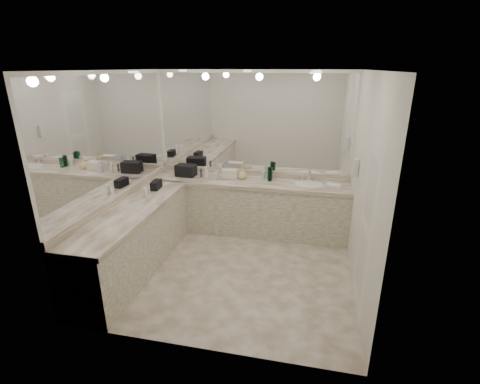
% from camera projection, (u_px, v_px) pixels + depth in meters
% --- Properties ---
extents(floor, '(3.20, 3.20, 0.00)m').
position_uv_depth(floor, '(233.00, 268.00, 4.84)').
color(floor, beige).
rests_on(floor, ground).
extents(ceiling, '(3.20, 3.20, 0.00)m').
position_uv_depth(ceiling, '(231.00, 70.00, 3.95)').
color(ceiling, white).
rests_on(ceiling, floor).
extents(wall_back, '(3.20, 0.02, 2.60)m').
position_uv_depth(wall_back, '(253.00, 152.00, 5.77)').
color(wall_back, silver).
rests_on(wall_back, floor).
extents(wall_left, '(0.02, 3.00, 2.60)m').
position_uv_depth(wall_left, '(118.00, 171.00, 4.71)').
color(wall_left, silver).
rests_on(wall_left, floor).
extents(wall_right, '(0.02, 3.00, 2.60)m').
position_uv_depth(wall_right, '(365.00, 188.00, 4.08)').
color(wall_right, silver).
rests_on(wall_right, floor).
extents(vanity_back_base, '(3.20, 0.60, 0.84)m').
position_uv_depth(vanity_back_base, '(249.00, 208.00, 5.80)').
color(vanity_back_base, beige).
rests_on(vanity_back_base, floor).
extents(vanity_back_top, '(3.20, 0.64, 0.06)m').
position_uv_depth(vanity_back_top, '(249.00, 182.00, 5.63)').
color(vanity_back_top, beige).
rests_on(vanity_back_top, vanity_back_base).
extents(vanity_left_base, '(0.60, 2.40, 0.84)m').
position_uv_depth(vanity_left_base, '(134.00, 242.00, 4.67)').
color(vanity_left_base, beige).
rests_on(vanity_left_base, floor).
extents(vanity_left_top, '(0.64, 2.42, 0.06)m').
position_uv_depth(vanity_left_top, '(131.00, 211.00, 4.52)').
color(vanity_left_top, beige).
rests_on(vanity_left_top, vanity_left_base).
extents(backsplash_back, '(3.20, 0.04, 0.10)m').
position_uv_depth(backsplash_back, '(253.00, 173.00, 5.87)').
color(backsplash_back, beige).
rests_on(backsplash_back, vanity_back_top).
extents(backsplash_left, '(0.04, 3.00, 0.10)m').
position_uv_depth(backsplash_left, '(122.00, 196.00, 4.83)').
color(backsplash_left, beige).
rests_on(backsplash_left, vanity_left_top).
extents(mirror_back, '(3.12, 0.01, 1.55)m').
position_uv_depth(mirror_back, '(253.00, 124.00, 5.60)').
color(mirror_back, white).
rests_on(mirror_back, wall_back).
extents(mirror_left, '(0.01, 2.92, 1.55)m').
position_uv_depth(mirror_left, '(114.00, 137.00, 4.55)').
color(mirror_left, white).
rests_on(mirror_left, wall_left).
extents(sink, '(0.44, 0.44, 0.03)m').
position_uv_depth(sink, '(309.00, 185.00, 5.45)').
color(sink, white).
rests_on(sink, vanity_back_top).
extents(faucet, '(0.24, 0.16, 0.14)m').
position_uv_depth(faucet, '(310.00, 176.00, 5.61)').
color(faucet, silver).
rests_on(faucet, vanity_back_top).
extents(wall_phone, '(0.06, 0.10, 0.24)m').
position_uv_depth(wall_phone, '(355.00, 167.00, 4.71)').
color(wall_phone, white).
rests_on(wall_phone, wall_right).
extents(door, '(0.02, 0.82, 2.10)m').
position_uv_depth(door, '(366.00, 225.00, 3.71)').
color(door, white).
rests_on(door, wall_right).
extents(black_toiletry_bag, '(0.35, 0.24, 0.19)m').
position_uv_depth(black_toiletry_bag, '(186.00, 171.00, 5.83)').
color(black_toiletry_bag, black).
rests_on(black_toiletry_bag, vanity_back_top).
extents(black_bag_spill, '(0.13, 0.25, 0.13)m').
position_uv_depth(black_bag_spill, '(156.00, 185.00, 5.23)').
color(black_bag_spill, black).
rests_on(black_bag_spill, vanity_left_top).
extents(cream_cosmetic_case, '(0.26, 0.18, 0.14)m').
position_uv_depth(cream_cosmetic_case, '(230.00, 174.00, 5.72)').
color(cream_cosmetic_case, beige).
rests_on(cream_cosmetic_case, vanity_back_top).
extents(hand_towel, '(0.24, 0.18, 0.04)m').
position_uv_depth(hand_towel, '(333.00, 186.00, 5.33)').
color(hand_towel, white).
rests_on(hand_towel, vanity_back_top).
extents(lotion_left, '(0.05, 0.05, 0.13)m').
position_uv_depth(lotion_left, '(145.00, 193.00, 4.90)').
color(lotion_left, white).
rests_on(lotion_left, vanity_left_top).
extents(soap_bottle_a, '(0.09, 0.09, 0.20)m').
position_uv_depth(soap_bottle_a, '(206.00, 172.00, 5.73)').
color(soap_bottle_a, white).
rests_on(soap_bottle_a, vanity_back_top).
extents(soap_bottle_b, '(0.08, 0.09, 0.18)m').
position_uv_depth(soap_bottle_b, '(215.00, 175.00, 5.62)').
color(soap_bottle_b, silver).
rests_on(soap_bottle_b, vanity_back_top).
extents(soap_bottle_c, '(0.15, 0.15, 0.19)m').
position_uv_depth(soap_bottle_c, '(242.00, 174.00, 5.67)').
color(soap_bottle_c, '#E0C087').
rests_on(soap_bottle_c, vanity_back_top).
extents(green_bottle_0, '(0.07, 0.07, 0.21)m').
position_uv_depth(green_bottle_0, '(270.00, 173.00, 5.65)').
color(green_bottle_0, '#135633').
rests_on(green_bottle_0, vanity_back_top).
extents(green_bottle_1, '(0.06, 0.06, 0.18)m').
position_uv_depth(green_bottle_1, '(270.00, 176.00, 5.57)').
color(green_bottle_1, '#135633').
rests_on(green_bottle_1, vanity_back_top).
extents(green_bottle_2, '(0.07, 0.07, 0.19)m').
position_uv_depth(green_bottle_2, '(270.00, 173.00, 5.67)').
color(green_bottle_2, '#135633').
rests_on(green_bottle_2, vanity_back_top).
extents(amenity_bottle_0, '(0.06, 0.06, 0.12)m').
position_uv_depth(amenity_bottle_0, '(263.00, 175.00, 5.70)').
color(amenity_bottle_0, silver).
rests_on(amenity_bottle_0, vanity_back_top).
extents(amenity_bottle_1, '(0.04, 0.04, 0.07)m').
position_uv_depth(amenity_bottle_1, '(201.00, 173.00, 5.93)').
color(amenity_bottle_1, white).
rests_on(amenity_bottle_1, vanity_back_top).
extents(amenity_bottle_2, '(0.05, 0.05, 0.12)m').
position_uv_depth(amenity_bottle_2, '(217.00, 173.00, 5.80)').
color(amenity_bottle_2, silver).
rests_on(amenity_bottle_2, vanity_back_top).
extents(amenity_bottle_3, '(0.05, 0.05, 0.15)m').
position_uv_depth(amenity_bottle_3, '(192.00, 173.00, 5.78)').
color(amenity_bottle_3, silver).
rests_on(amenity_bottle_3, vanity_back_top).
extents(amenity_bottle_4, '(0.04, 0.04, 0.14)m').
position_uv_depth(amenity_bottle_4, '(201.00, 173.00, 5.79)').
color(amenity_bottle_4, '#3F3F4C').
rests_on(amenity_bottle_4, vanity_back_top).
extents(amenity_bottle_5, '(0.04, 0.04, 0.11)m').
position_uv_depth(amenity_bottle_5, '(186.00, 172.00, 5.92)').
color(amenity_bottle_5, white).
rests_on(amenity_bottle_5, vanity_back_top).
extents(amenity_bottle_6, '(0.04, 0.04, 0.07)m').
position_uv_depth(amenity_bottle_6, '(225.00, 175.00, 5.82)').
color(amenity_bottle_6, '#F2D84C').
rests_on(amenity_bottle_6, vanity_back_top).
extents(amenity_bottle_7, '(0.04, 0.04, 0.12)m').
position_uv_depth(amenity_bottle_7, '(183.00, 171.00, 5.92)').
color(amenity_bottle_7, silver).
rests_on(amenity_bottle_7, vanity_back_top).
extents(amenity_bottle_8, '(0.05, 0.05, 0.07)m').
position_uv_depth(amenity_bottle_8, '(189.00, 173.00, 5.90)').
color(amenity_bottle_8, silver).
rests_on(amenity_bottle_8, vanity_back_top).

